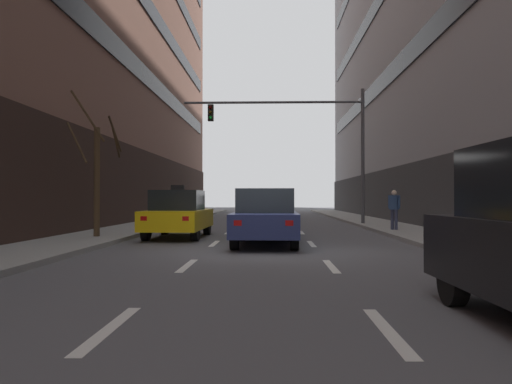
% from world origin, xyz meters
% --- Properties ---
extents(ground_plane, '(120.00, 120.00, 0.00)m').
position_xyz_m(ground_plane, '(0.00, 0.00, 0.00)').
color(ground_plane, '#515156').
extents(sidewalk_left, '(2.65, 80.00, 0.14)m').
position_xyz_m(sidewalk_left, '(-5.83, 0.00, 0.07)').
color(sidewalk_left, gray).
rests_on(sidewalk_left, ground).
extents(sidewalk_right, '(2.65, 80.00, 0.14)m').
position_xyz_m(sidewalk_right, '(5.83, 0.00, 0.07)').
color(sidewalk_right, gray).
rests_on(sidewalk_right, ground).
extents(lane_stripe_l1_s2, '(0.16, 2.00, 0.01)m').
position_xyz_m(lane_stripe_l1_s2, '(-1.50, -8.00, 0.00)').
color(lane_stripe_l1_s2, silver).
rests_on(lane_stripe_l1_s2, ground).
extents(lane_stripe_l1_s3, '(0.16, 2.00, 0.01)m').
position_xyz_m(lane_stripe_l1_s3, '(-1.50, -3.00, 0.00)').
color(lane_stripe_l1_s3, silver).
rests_on(lane_stripe_l1_s3, ground).
extents(lane_stripe_l1_s4, '(0.16, 2.00, 0.01)m').
position_xyz_m(lane_stripe_l1_s4, '(-1.50, 2.00, 0.00)').
color(lane_stripe_l1_s4, silver).
rests_on(lane_stripe_l1_s4, ground).
extents(lane_stripe_l1_s5, '(0.16, 2.00, 0.01)m').
position_xyz_m(lane_stripe_l1_s5, '(-1.50, 7.00, 0.00)').
color(lane_stripe_l1_s5, silver).
rests_on(lane_stripe_l1_s5, ground).
extents(lane_stripe_l1_s6, '(0.16, 2.00, 0.01)m').
position_xyz_m(lane_stripe_l1_s6, '(-1.50, 12.00, 0.00)').
color(lane_stripe_l1_s6, silver).
rests_on(lane_stripe_l1_s6, ground).
extents(lane_stripe_l1_s7, '(0.16, 2.00, 0.01)m').
position_xyz_m(lane_stripe_l1_s7, '(-1.50, 17.00, 0.00)').
color(lane_stripe_l1_s7, silver).
rests_on(lane_stripe_l1_s7, ground).
extents(lane_stripe_l1_s8, '(0.16, 2.00, 0.01)m').
position_xyz_m(lane_stripe_l1_s8, '(-1.50, 22.00, 0.00)').
color(lane_stripe_l1_s8, silver).
rests_on(lane_stripe_l1_s8, ground).
extents(lane_stripe_l1_s9, '(0.16, 2.00, 0.01)m').
position_xyz_m(lane_stripe_l1_s9, '(-1.50, 27.00, 0.00)').
color(lane_stripe_l1_s9, silver).
rests_on(lane_stripe_l1_s9, ground).
extents(lane_stripe_l1_s10, '(0.16, 2.00, 0.01)m').
position_xyz_m(lane_stripe_l1_s10, '(-1.50, 32.00, 0.00)').
color(lane_stripe_l1_s10, silver).
rests_on(lane_stripe_l1_s10, ground).
extents(lane_stripe_l2_s2, '(0.16, 2.00, 0.01)m').
position_xyz_m(lane_stripe_l2_s2, '(1.50, -8.00, 0.00)').
color(lane_stripe_l2_s2, silver).
rests_on(lane_stripe_l2_s2, ground).
extents(lane_stripe_l2_s3, '(0.16, 2.00, 0.01)m').
position_xyz_m(lane_stripe_l2_s3, '(1.50, -3.00, 0.00)').
color(lane_stripe_l2_s3, silver).
rests_on(lane_stripe_l2_s3, ground).
extents(lane_stripe_l2_s4, '(0.16, 2.00, 0.01)m').
position_xyz_m(lane_stripe_l2_s4, '(1.50, 2.00, 0.00)').
color(lane_stripe_l2_s4, silver).
rests_on(lane_stripe_l2_s4, ground).
extents(lane_stripe_l2_s5, '(0.16, 2.00, 0.01)m').
position_xyz_m(lane_stripe_l2_s5, '(1.50, 7.00, 0.00)').
color(lane_stripe_l2_s5, silver).
rests_on(lane_stripe_l2_s5, ground).
extents(lane_stripe_l2_s6, '(0.16, 2.00, 0.01)m').
position_xyz_m(lane_stripe_l2_s6, '(1.50, 12.00, 0.00)').
color(lane_stripe_l2_s6, silver).
rests_on(lane_stripe_l2_s6, ground).
extents(lane_stripe_l2_s7, '(0.16, 2.00, 0.01)m').
position_xyz_m(lane_stripe_l2_s7, '(1.50, 17.00, 0.00)').
color(lane_stripe_l2_s7, silver).
rests_on(lane_stripe_l2_s7, ground).
extents(lane_stripe_l2_s8, '(0.16, 2.00, 0.01)m').
position_xyz_m(lane_stripe_l2_s8, '(1.50, 22.00, 0.00)').
color(lane_stripe_l2_s8, silver).
rests_on(lane_stripe_l2_s8, ground).
extents(lane_stripe_l2_s9, '(0.16, 2.00, 0.01)m').
position_xyz_m(lane_stripe_l2_s9, '(1.50, 27.00, 0.00)').
color(lane_stripe_l2_s9, silver).
rests_on(lane_stripe_l2_s9, ground).
extents(lane_stripe_l2_s10, '(0.16, 2.00, 0.01)m').
position_xyz_m(lane_stripe_l2_s10, '(1.50, 32.00, 0.00)').
color(lane_stripe_l2_s10, silver).
rests_on(lane_stripe_l2_s10, ground).
extents(car_driving_0, '(1.95, 4.53, 1.69)m').
position_xyz_m(car_driving_0, '(0.09, 1.47, 0.83)').
color(car_driving_0, black).
rests_on(car_driving_0, ground).
extents(car_driving_1, '(1.99, 4.38, 1.62)m').
position_xyz_m(car_driving_1, '(0.02, 23.25, 0.80)').
color(car_driving_1, black).
rests_on(car_driving_1, ground).
extents(taxi_driving_2, '(1.94, 4.52, 1.87)m').
position_xyz_m(taxi_driving_2, '(-3.03, 4.16, 0.83)').
color(taxi_driving_2, black).
rests_on(taxi_driving_2, ground).
extents(car_driving_3, '(1.86, 4.24, 1.58)m').
position_xyz_m(car_driving_3, '(0.15, 6.76, 0.78)').
color(car_driving_3, black).
rests_on(car_driving_3, ground).
extents(traffic_signal_0, '(9.19, 0.35, 6.82)m').
position_xyz_m(traffic_signal_0, '(2.20, 11.87, 4.77)').
color(traffic_signal_0, '#4C4C51').
rests_on(traffic_signal_0, sidewalk_right).
extents(street_tree_0, '(1.78, 1.76, 4.79)m').
position_xyz_m(street_tree_0, '(-5.55, 2.98, 2.26)').
color(street_tree_0, '#4C3823').
rests_on(street_tree_0, sidewalk_left).
extents(pedestrian_0, '(0.41, 0.39, 1.59)m').
position_xyz_m(pedestrian_0, '(5.23, 6.81, 1.06)').
color(pedestrian_0, '#383D59').
rests_on(pedestrian_0, sidewalk_right).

